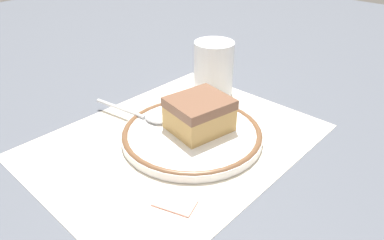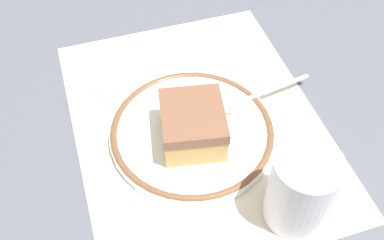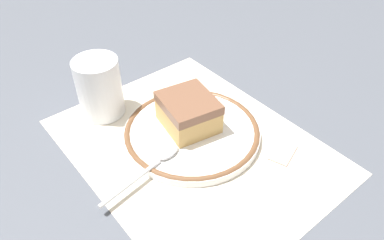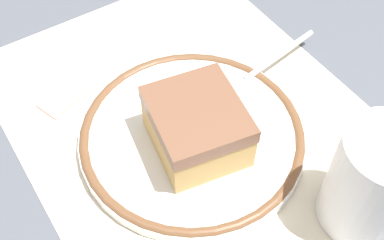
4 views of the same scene
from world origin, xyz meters
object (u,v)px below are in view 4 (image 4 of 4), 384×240
at_px(spoon, 248,76).
at_px(sugar_packet, 63,96).
at_px(plate, 192,136).
at_px(cup, 372,187).
at_px(cake_slice, 197,127).

distance_m(spoon, sugar_packet, 0.19).
distance_m(plate, sugar_packet, 0.15).
bearing_deg(sugar_packet, cup, 31.51).
relative_size(spoon, sugar_packet, 2.94).
bearing_deg(plate, spoon, 106.86).
height_order(cake_slice, spoon, cake_slice).
height_order(cake_slice, sugar_packet, cake_slice).
distance_m(plate, cup, 0.17).
bearing_deg(cake_slice, spoon, 113.56).
xyz_separation_m(cake_slice, cup, (0.13, 0.08, 0.01)).
height_order(plate, sugar_packet, plate).
bearing_deg(cup, sugar_packet, -148.49).
relative_size(cake_slice, cup, 0.99).
xyz_separation_m(cake_slice, sugar_packet, (-0.13, -0.08, -0.04)).
height_order(cake_slice, cup, cup).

